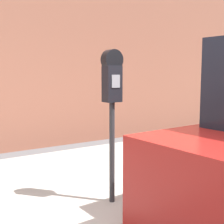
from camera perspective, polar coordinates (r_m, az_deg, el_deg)
The scene contains 2 objects.
sidewalk at distance 4.11m, azimuth -12.35°, elevation -13.37°, with size 24.00×2.80×0.12m.
parking_meter at distance 3.21m, azimuth 0.00°, elevation 3.71°, with size 0.21×0.14×1.61m.
Camera 1 is at (-1.33, -1.42, 1.49)m, focal length 50.00 mm.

